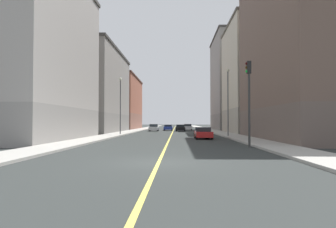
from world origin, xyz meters
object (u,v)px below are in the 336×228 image
at_px(traffic_light_left_near, 249,92).
at_px(car_blue, 168,128).
at_px(building_left_far, 238,83).
at_px(car_white, 188,127).
at_px(building_left_near, 313,45).
at_px(street_lamp_right_near, 120,100).
at_px(building_right_corner, 22,55).
at_px(building_right_midblock, 89,92).
at_px(car_black, 181,128).
at_px(car_silver, 154,128).
at_px(street_lamp_left_near, 228,96).
at_px(car_red, 203,133).
at_px(building_right_distant, 116,103).
at_px(building_left_mid, 261,78).

distance_m(traffic_light_left_near, car_blue, 44.06).
distance_m(building_left_far, car_white, 15.16).
xyz_separation_m(building_left_far, car_white, (-11.45, -0.19, -9.94)).
distance_m(building_left_near, street_lamp_right_near, 24.48).
xyz_separation_m(street_lamp_right_near, car_blue, (5.85, 23.64, -4.18)).
distance_m(building_right_corner, building_right_midblock, 23.03).
bearing_deg(building_right_corner, building_left_near, 2.68).
height_order(car_white, car_black, car_white).
height_order(building_right_corner, traffic_light_left_near, building_right_corner).
relative_size(building_right_midblock, car_blue, 4.97).
xyz_separation_m(traffic_light_left_near, street_lamp_right_near, (-12.94, 19.71, 0.81)).
bearing_deg(street_lamp_right_near, building_left_far, 52.13).
relative_size(traffic_light_left_near, street_lamp_right_near, 0.80).
height_order(street_lamp_right_near, car_silver, street_lamp_right_near).
height_order(building_left_near, building_left_far, building_left_far).
distance_m(street_lamp_left_near, car_red, 6.83).
relative_size(building_left_far, car_silver, 5.03).
distance_m(building_right_midblock, traffic_light_left_near, 37.30).
height_order(building_right_corner, car_white, building_right_corner).
xyz_separation_m(building_left_near, building_right_corner, (-29.30, -1.37, -1.15)).
xyz_separation_m(building_left_near, car_silver, (-18.45, 29.23, -8.96)).
xyz_separation_m(traffic_light_left_near, car_white, (-2.76, 47.34, -3.33)).
bearing_deg(street_lamp_right_near, traffic_light_left_near, -56.72).
bearing_deg(building_right_distant, building_left_near, -57.09).
distance_m(building_left_mid, street_lamp_left_near, 15.81).
bearing_deg(building_right_corner, car_blue, 69.09).
bearing_deg(traffic_light_left_near, building_left_far, 79.64).
bearing_deg(traffic_light_left_near, building_right_distant, 110.68).
distance_m(building_left_far, car_black, 18.86).
bearing_deg(car_black, building_right_corner, -117.90).
height_order(car_white, car_silver, car_silver).
height_order(building_right_midblock, car_white, building_right_midblock).
xyz_separation_m(building_right_corner, street_lamp_left_near, (21.63, 7.26, -3.51)).
bearing_deg(car_black, car_white, 79.12).
relative_size(building_right_midblock, car_silver, 5.27).
bearing_deg(car_blue, car_white, 42.67).
bearing_deg(building_left_mid, street_lamp_left_near, -120.13).
bearing_deg(traffic_light_left_near, car_black, 96.64).
height_order(building_left_near, car_black, building_left_near).
bearing_deg(street_lamp_left_near, building_right_distant, 118.77).
height_order(building_right_distant, car_blue, building_right_distant).
distance_m(building_right_distant, street_lamp_left_near, 44.97).
relative_size(building_right_midblock, street_lamp_right_near, 2.87).
xyz_separation_m(car_red, car_white, (-0.42, 36.17, 0.05)).
height_order(building_right_corner, car_blue, building_right_corner).
distance_m(building_right_midblock, building_right_distant, 23.67).
distance_m(building_left_mid, building_left_far, 19.17).
bearing_deg(building_right_midblock, building_left_near, -36.42).
xyz_separation_m(building_right_distant, car_black, (16.14, -16.18, -5.89)).
height_order(traffic_light_left_near, car_silver, traffic_light_left_near).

